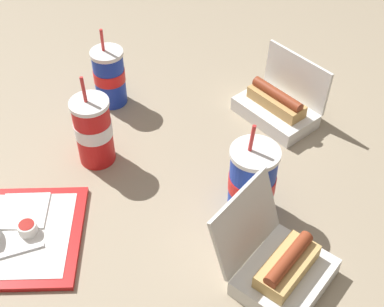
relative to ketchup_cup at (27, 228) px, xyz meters
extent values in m
plane|color=gray|center=(-0.33, -0.08, -0.03)|extent=(3.20, 3.20, 0.00)
cylinder|color=white|center=(0.00, 0.00, 0.00)|extent=(0.04, 0.04, 0.02)
cylinder|color=#9E140F|center=(0.00, 0.00, 0.01)|extent=(0.03, 0.03, 0.01)
cube|color=white|center=(0.01, -0.06, -0.01)|extent=(0.12, 0.12, 0.00)
cube|color=white|center=(0.02, 0.05, -0.01)|extent=(0.11, 0.03, 0.00)
cube|color=white|center=(-0.48, 0.23, -0.01)|extent=(0.23, 0.22, 0.04)
cube|color=white|center=(-0.42, 0.15, 0.08)|extent=(0.17, 0.15, 0.14)
cube|color=tan|center=(-0.48, 0.23, 0.03)|extent=(0.15, 0.14, 0.03)
cylinder|color=brown|center=(-0.48, 0.23, 0.05)|extent=(0.12, 0.10, 0.03)
cylinder|color=yellow|center=(-0.48, 0.23, 0.06)|extent=(0.10, 0.08, 0.01)
cube|color=white|center=(-0.63, -0.25, -0.01)|extent=(0.20, 0.24, 0.04)
cube|color=white|center=(-0.69, -0.28, 0.07)|extent=(0.11, 0.19, 0.12)
cube|color=tan|center=(-0.63, -0.25, 0.03)|extent=(0.12, 0.17, 0.03)
cylinder|color=brown|center=(-0.63, -0.25, 0.05)|extent=(0.09, 0.15, 0.03)
cylinder|color=yellow|center=(-0.63, -0.25, 0.06)|extent=(0.07, 0.12, 0.01)
cylinder|color=#1938B7|center=(-0.22, -0.42, 0.05)|extent=(0.08, 0.08, 0.15)
cylinder|color=red|center=(-0.22, -0.42, 0.06)|extent=(0.08, 0.08, 0.03)
cylinder|color=white|center=(-0.22, -0.42, 0.13)|extent=(0.09, 0.09, 0.01)
cylinder|color=red|center=(-0.22, -0.42, 0.16)|extent=(0.01, 0.01, 0.06)
cylinder|color=#1938B7|center=(-0.47, 0.03, 0.06)|extent=(0.10, 0.10, 0.17)
cylinder|color=red|center=(-0.47, 0.03, 0.06)|extent=(0.10, 0.10, 0.04)
cylinder|color=white|center=(-0.47, 0.03, 0.14)|extent=(0.10, 0.10, 0.01)
cylinder|color=red|center=(-0.46, 0.03, 0.18)|extent=(0.01, 0.01, 0.06)
cylinder|color=red|center=(-0.16, -0.20, 0.05)|extent=(0.08, 0.08, 0.16)
cylinder|color=white|center=(-0.16, -0.20, 0.07)|extent=(0.09, 0.09, 0.04)
cylinder|color=white|center=(-0.16, -0.20, 0.14)|extent=(0.09, 0.09, 0.01)
cylinder|color=red|center=(-0.16, -0.21, 0.18)|extent=(0.01, 0.02, 0.06)
camera|label=1|loc=(-0.18, 0.75, 0.87)|focal=50.00mm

